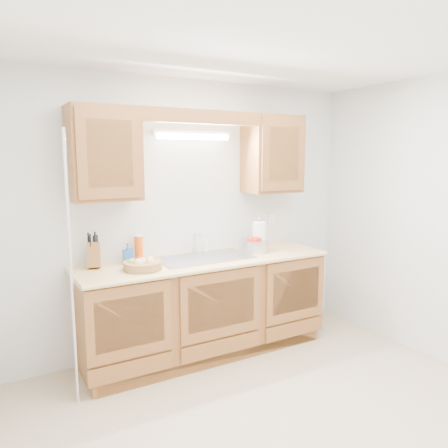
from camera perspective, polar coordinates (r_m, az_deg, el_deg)
room at (r=2.87m, az=8.46°, el=-2.39°), size 3.52×3.50×2.50m
base_cabinets at (r=4.07m, az=-2.50°, el=-10.79°), size 2.20×0.60×0.86m
countertop at (r=3.93m, az=-2.45°, el=-4.80°), size 2.30×0.63×0.04m
upper_cabinet_left at (r=3.66m, az=-15.41°, el=8.83°), size 0.55×0.33×0.75m
upper_cabinet_right at (r=4.39m, az=6.34°, el=9.03°), size 0.55×0.33×0.75m
valance at (r=3.84m, az=-2.61°, el=13.82°), size 2.20×0.05×0.12m
fluorescent_fixture at (r=4.03m, az=-4.10°, el=11.53°), size 0.76×0.08×0.08m
sink at (r=3.96m, az=-2.58°, el=-5.47°), size 0.84×0.46×0.36m
wire_shelf_pole at (r=3.29m, az=-19.33°, el=-5.83°), size 0.03×0.03×2.00m
outlet_plate at (r=4.63m, az=6.26°, el=0.63°), size 0.08×0.01×0.12m
fruit_basket at (r=3.60m, az=-10.58°, el=-5.16°), size 0.39×0.39×0.10m
knife_block at (r=3.74m, az=-16.65°, el=-3.85°), size 0.14×0.19×0.30m
orange_canister at (r=3.90m, az=-11.07°, el=-3.05°), size 0.08×0.08×0.23m
soap_bottle at (r=3.82m, az=-12.44°, el=-3.75°), size 0.08×0.08×0.17m
sponge at (r=4.46m, az=3.56°, el=-2.77°), size 0.13×0.10×0.02m
paper_towel at (r=4.24m, az=4.62°, el=-1.63°), size 0.16×0.16×0.33m
apple_bowl at (r=4.21m, az=3.89°, el=-2.71°), size 0.30×0.30×0.15m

